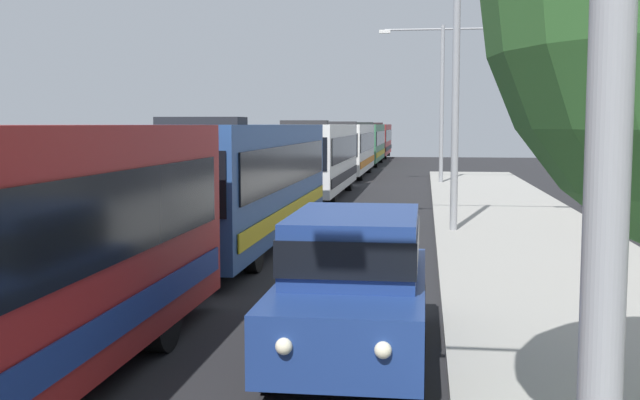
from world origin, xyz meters
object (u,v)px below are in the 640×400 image
(bus_second_in_line, at_px, (243,178))
(streetlamp_mid, at_px, (456,49))
(bus_rear, at_px, (364,142))
(bus_middle, at_px, (316,157))
(white_suv, at_px, (354,279))
(streetlamp_far, at_px, (442,85))
(bus_fourth_in_line, at_px, (347,148))
(box_truck_oncoming, at_px, (346,138))
(bus_tail_end, at_px, (375,139))

(bus_second_in_line, relative_size, streetlamp_mid, 1.52)
(bus_rear, height_order, streetlamp_mid, streetlamp_mid)
(streetlamp_mid, bearing_deg, bus_middle, 115.67)
(white_suv, distance_m, streetlamp_mid, 12.45)
(bus_second_in_line, distance_m, bus_rear, 39.85)
(bus_rear, relative_size, streetlamp_far, 1.53)
(bus_rear, bearing_deg, streetlamp_mid, -81.82)
(bus_middle, distance_m, bus_fourth_in_line, 13.02)
(bus_middle, relative_size, streetlamp_far, 1.39)
(box_truck_oncoming, height_order, streetlamp_far, streetlamp_far)
(white_suv, bearing_deg, bus_middle, 99.18)
(white_suv, bearing_deg, streetlamp_mid, 81.70)
(bus_fourth_in_line, bearing_deg, bus_second_in_line, -90.00)
(bus_middle, bearing_deg, bus_tail_end, 90.00)
(bus_tail_end, xyz_separation_m, streetlamp_far, (5.40, -32.42, 3.31))
(streetlamp_mid, xyz_separation_m, streetlamp_far, (-0.00, 18.13, -0.09))
(bus_second_in_line, height_order, bus_rear, same)
(streetlamp_mid, relative_size, streetlamp_far, 1.03)
(bus_second_in_line, bearing_deg, bus_tail_end, 90.00)
(bus_middle, height_order, box_truck_oncoming, bus_middle)
(bus_middle, distance_m, box_truck_oncoming, 45.48)
(bus_middle, distance_m, streetlamp_mid, 12.91)
(box_truck_oncoming, distance_m, streetlamp_far, 39.56)
(box_truck_oncoming, height_order, streetlamp_mid, streetlamp_mid)
(bus_rear, xyz_separation_m, white_suv, (3.70, -49.19, -0.66))
(bus_second_in_line, bearing_deg, bus_rear, 90.00)
(bus_fourth_in_line, height_order, white_suv, bus_fourth_in_line)
(bus_fourth_in_line, bearing_deg, streetlamp_mid, -77.45)
(bus_tail_end, height_order, streetlamp_far, streetlamp_far)
(bus_fourth_in_line, bearing_deg, streetlamp_far, -48.54)
(bus_second_in_line, relative_size, bus_middle, 1.13)
(bus_middle, xyz_separation_m, bus_rear, (0.00, 26.32, 0.00))
(bus_middle, bearing_deg, streetlamp_far, 51.99)
(streetlamp_mid, bearing_deg, bus_second_in_line, -156.92)
(bus_rear, distance_m, streetlamp_mid, 38.08)
(white_suv, bearing_deg, bus_rear, 94.30)
(streetlamp_mid, bearing_deg, box_truck_oncoming, 98.74)
(bus_rear, xyz_separation_m, streetlamp_far, (5.40, -19.41, 3.31))
(bus_middle, bearing_deg, box_truck_oncoming, 94.16)
(bus_second_in_line, distance_m, white_suv, 10.07)
(bus_rear, height_order, bus_tail_end, same)
(bus_middle, relative_size, bus_tail_end, 0.93)
(bus_middle, distance_m, white_suv, 23.18)
(bus_fourth_in_line, xyz_separation_m, bus_rear, (0.00, 13.30, 0.00))
(bus_tail_end, relative_size, streetlamp_far, 1.49)
(box_truck_oncoming, bearing_deg, white_suv, -84.14)
(white_suv, bearing_deg, streetlamp_far, 86.73)
(bus_second_in_line, xyz_separation_m, box_truck_oncoming, (-3.30, 58.89, 0.01))
(bus_middle, relative_size, bus_fourth_in_line, 0.93)
(bus_fourth_in_line, bearing_deg, bus_middle, -90.00)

